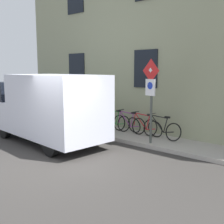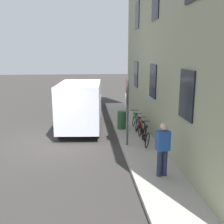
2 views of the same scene
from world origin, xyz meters
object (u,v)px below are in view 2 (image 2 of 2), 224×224
object	(u,v)px
bicycle_red	(142,130)
bicycle_purple	(139,126)
litter_bin	(122,120)
sign_post_stacked	(127,101)
pedestrian	(163,148)
bicycle_green	(136,122)
bicycle_black	(146,135)
parked_hatchback	(85,95)
delivery_van	(81,104)

from	to	relation	value
bicycle_red	bicycle_purple	xyz separation A→B (m)	(-0.00, 0.77, 0.00)
bicycle_purple	litter_bin	world-z (taller)	litter_bin
sign_post_stacked	bicycle_red	xyz separation A→B (m)	(0.84, 0.83, -1.49)
pedestrian	litter_bin	distance (m)	5.54
sign_post_stacked	bicycle_green	xyz separation A→B (m)	(0.84, 2.37, -1.49)
bicycle_black	parked_hatchback	bearing A→B (deg)	19.89
bicycle_black	litter_bin	bearing A→B (deg)	21.35
delivery_van	litter_bin	size ratio (longest dim) A/B	6.07
sign_post_stacked	parked_hatchback	bearing A→B (deg)	99.91
bicycle_purple	bicycle_green	world-z (taller)	same
delivery_van	pedestrian	world-z (taller)	delivery_van
parked_hatchback	litter_bin	xyz separation A→B (m)	(1.89, -7.55, -0.14)
bicycle_red	bicycle_purple	bearing A→B (deg)	4.39
delivery_van	pedestrian	bearing A→B (deg)	-153.02
delivery_van	bicycle_green	size ratio (longest dim) A/B	3.19
parked_hatchback	litter_bin	bearing A→B (deg)	-170.97
delivery_van	parked_hatchback	xyz separation A→B (m)	(0.16, 6.82, -0.60)
bicycle_black	sign_post_stacked	bearing A→B (deg)	99.36
bicycle_black	pedestrian	world-z (taller)	pedestrian
parked_hatchback	bicycle_green	size ratio (longest dim) A/B	2.42
litter_bin	bicycle_green	bearing A→B (deg)	-10.93
parked_hatchback	bicycle_green	xyz separation A→B (m)	(2.60, -7.68, -0.22)
bicycle_purple	pedestrian	size ratio (longest dim) A/B	1.00
bicycle_black	litter_bin	xyz separation A→B (m)	(-0.70, 2.45, 0.08)
bicycle_red	litter_bin	distance (m)	1.82
pedestrian	parked_hatchback	bearing A→B (deg)	0.22
bicycle_green	litter_bin	bearing A→B (deg)	80.55
bicycle_green	pedestrian	size ratio (longest dim) A/B	1.00
bicycle_black	bicycle_purple	world-z (taller)	same
bicycle_red	litter_bin	xyz separation A→B (m)	(-0.70, 1.68, 0.08)
parked_hatchback	bicycle_red	xyz separation A→B (m)	(2.60, -9.22, -0.22)
litter_bin	bicycle_black	bearing A→B (deg)	-73.97
delivery_van	bicycle_black	size ratio (longest dim) A/B	3.18
bicycle_black	bicycle_purple	bearing A→B (deg)	5.32
delivery_van	litter_bin	bearing A→B (deg)	-105.08
parked_hatchback	bicycle_purple	size ratio (longest dim) A/B	2.42
bicycle_black	bicycle_purple	size ratio (longest dim) A/B	1.00
parked_hatchback	bicycle_black	world-z (taller)	parked_hatchback
delivery_van	parked_hatchback	world-z (taller)	delivery_van
parked_hatchback	bicycle_green	distance (m)	8.11
delivery_van	parked_hatchback	size ratio (longest dim) A/B	1.32
parked_hatchback	pedestrian	xyz separation A→B (m)	(2.44, -13.04, 0.34)
sign_post_stacked	bicycle_black	size ratio (longest dim) A/B	1.61
parked_hatchback	pedestrian	size ratio (longest dim) A/B	2.41
parked_hatchback	bicycle_purple	xyz separation A→B (m)	(2.60, -8.45, -0.22)
pedestrian	litter_bin	world-z (taller)	pedestrian
sign_post_stacked	pedestrian	size ratio (longest dim) A/B	1.61
parked_hatchback	litter_bin	size ratio (longest dim) A/B	4.60
parked_hatchback	bicycle_red	bearing A→B (deg)	-169.34
parked_hatchback	bicycle_green	world-z (taller)	parked_hatchback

